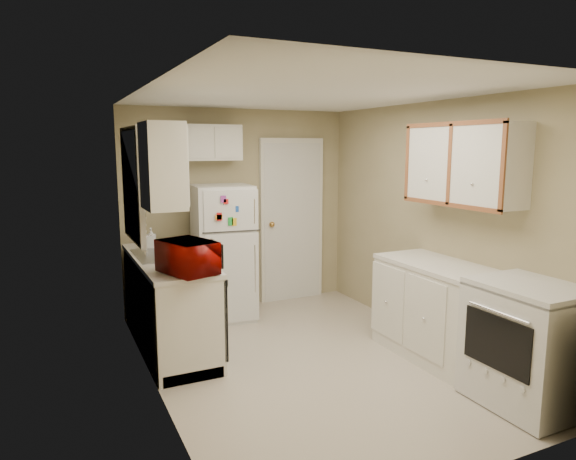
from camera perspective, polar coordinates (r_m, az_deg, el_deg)
name	(u,v)px	position (r m, az deg, el deg)	size (l,w,h in m)	color
floor	(311,360)	(4.90, 2.58, -14.26)	(3.80, 3.80, 0.00)	beige
ceiling	(313,94)	(4.52, 2.81, 14.89)	(3.80, 3.80, 0.00)	white
wall_left	(152,245)	(4.10, -14.86, -1.67)	(3.80, 3.80, 0.00)	tan
wall_right	(435,223)	(5.35, 16.04, 0.78)	(3.80, 3.80, 0.00)	tan
wall_back	(239,209)	(6.28, -5.48, 2.30)	(2.80, 2.80, 0.00)	tan
wall_front	(472,283)	(3.05, 19.77, -5.61)	(2.80, 2.80, 0.00)	tan
left_counter	(169,302)	(5.19, -13.09, -7.84)	(0.60, 1.80, 0.90)	silver
dishwasher	(216,312)	(4.70, -8.01, -9.02)	(0.03, 0.58, 0.72)	black
sink	(164,258)	(5.23, -13.60, -3.09)	(0.54, 0.74, 0.16)	gray
microwave	(188,256)	(4.38, -11.03, -2.85)	(0.28, 0.50, 0.34)	#7B0502
soap_bottle	(151,239)	(5.56, -14.96, -0.96)	(0.10, 0.10, 0.22)	silver
window_blinds	(133,185)	(5.09, -16.80, 4.86)	(0.10, 0.98, 1.08)	silver
upper_cabinet_left	(163,166)	(4.28, -13.75, 6.92)	(0.30, 0.45, 0.70)	silver
refrigerator	(223,253)	(5.87, -7.22, -2.51)	(0.63, 0.61, 1.53)	silver
cabinet_over_fridge	(209,143)	(5.97, -8.76, 9.57)	(0.70, 0.30, 0.40)	silver
interior_door	(292,221)	(6.54, 0.44, 1.02)	(0.86, 0.06, 2.08)	silver
right_counter	(467,323)	(4.76, 19.31, -9.73)	(0.60, 2.00, 0.90)	silver
stove	(527,344)	(4.35, 25.06, -11.44)	(0.64, 0.79, 0.96)	silver
upper_cabinet_right	(464,164)	(4.84, 18.94, 6.92)	(0.30, 1.20, 0.70)	silver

